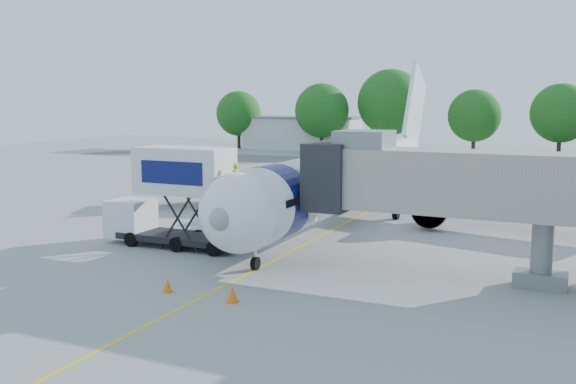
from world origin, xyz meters
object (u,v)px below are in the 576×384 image
at_px(jet_bridge, 438,182).
at_px(catering_hiloader, 175,197).
at_px(aircraft, 351,177).
at_px(ground_tug, 131,278).

xyz_separation_m(jet_bridge, catering_hiloader, (-14.26, -0.00, -1.58)).
xyz_separation_m(aircraft, ground_tug, (-2.89, -19.24, -2.26)).
distance_m(jet_bridge, catering_hiloader, 14.35).
distance_m(aircraft, catering_hiloader, 12.77).
bearing_deg(catering_hiloader, ground_tug, -67.39).
bearing_deg(aircraft, ground_tug, -98.55).
distance_m(jet_bridge, ground_tug, 14.06).
distance_m(aircraft, ground_tug, 19.58).
bearing_deg(ground_tug, aircraft, 61.81).
bearing_deg(jet_bridge, ground_tug, -143.30).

